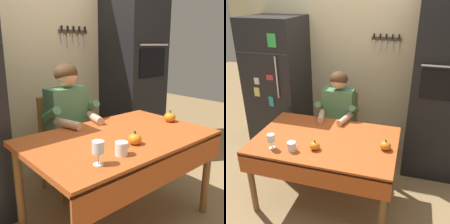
{
  "view_description": "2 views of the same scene",
  "coord_description": "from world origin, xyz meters",
  "views": [
    {
      "loc": [
        -1.27,
        -1.3,
        1.41
      ],
      "look_at": [
        0.03,
        0.2,
        0.9
      ],
      "focal_mm": 42.49,
      "sensor_mm": 36.0,
      "label": 1
    },
    {
      "loc": [
        0.74,
        -1.99,
        2.06
      ],
      "look_at": [
        0.07,
        0.28,
        0.96
      ],
      "focal_mm": 41.63,
      "sensor_mm": 36.0,
      "label": 2
    }
  ],
  "objects": [
    {
      "name": "pumpkin_medium",
      "position": [
        -0.03,
        -0.11,
        0.78
      ],
      "size": [
        0.09,
        0.09,
        0.1
      ],
      "color": "orange",
      "rests_on": "dining_table"
    },
    {
      "name": "chair_behind_person",
      "position": [
        -0.05,
        0.87,
        0.51
      ],
      "size": [
        0.4,
        0.4,
        0.93
      ],
      "color": "#9E6B33",
      "rests_on": "ground"
    },
    {
      "name": "wall_oven",
      "position": [
        1.05,
        1.0,
        1.05
      ],
      "size": [
        0.6,
        0.64,
        2.1
      ],
      "color": "black",
      "rests_on": "ground"
    },
    {
      "name": "wine_glass",
      "position": [
        -0.42,
        -0.2,
        0.84
      ],
      "size": [
        0.07,
        0.07,
        0.14
      ],
      "color": "white",
      "rests_on": "dining_table"
    },
    {
      "name": "dining_table",
      "position": [
        0.0,
        0.08,
        0.66
      ],
      "size": [
        1.4,
        0.9,
        0.74
      ],
      "color": "brown",
      "rests_on": "ground"
    },
    {
      "name": "back_wall_assembly",
      "position": [
        0.05,
        1.35,
        1.3
      ],
      "size": [
        3.7,
        0.13,
        2.6
      ],
      "color": "beige",
      "rests_on": "ground"
    },
    {
      "name": "seated_person",
      "position": [
        -0.05,
        0.68,
        0.74
      ],
      "size": [
        0.47,
        0.55,
        1.25
      ],
      "color": "#38384C",
      "rests_on": "ground"
    },
    {
      "name": "pumpkin_large",
      "position": [
        0.59,
        0.07,
        0.78
      ],
      "size": [
        0.1,
        0.1,
        0.11
      ],
      "color": "orange",
      "rests_on": "dining_table"
    },
    {
      "name": "coffee_mug",
      "position": [
        -0.23,
        -0.18,
        0.78
      ],
      "size": [
        0.11,
        0.08,
        0.09
      ],
      "color": "white",
      "rests_on": "dining_table"
    }
  ]
}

